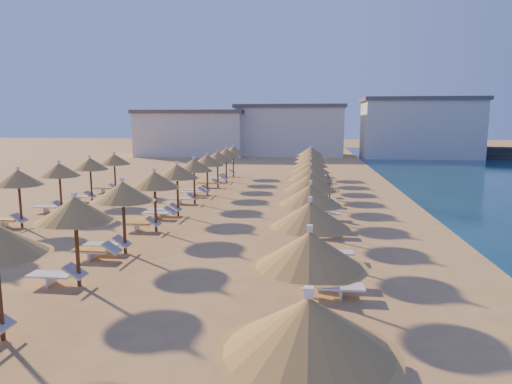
# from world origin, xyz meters

# --- Properties ---
(ground) EXTENTS (220.00, 220.00, 0.00)m
(ground) POSITION_xyz_m (0.00, 0.00, 0.00)
(ground) COLOR tan
(ground) RESTS_ON ground
(jetty) EXTENTS (30.06, 11.26, 1.50)m
(jetty) POSITION_xyz_m (26.99, 45.45, 0.75)
(jetty) COLOR black
(jetty) RESTS_ON ground
(hotel_blocks) EXTENTS (47.22, 10.94, 8.10)m
(hotel_blocks) POSITION_xyz_m (2.94, 46.30, 3.70)
(hotel_blocks) COLOR white
(hotel_blocks) RESTS_ON ground
(parasol_row_east) EXTENTS (2.41, 37.27, 2.88)m
(parasol_row_east) POSITION_xyz_m (3.57, 3.70, 2.31)
(parasol_row_east) COLOR brown
(parasol_row_east) RESTS_ON ground
(parasol_row_west) EXTENTS (2.41, 37.27, 2.88)m
(parasol_row_west) POSITION_xyz_m (-3.32, 3.70, 2.31)
(parasol_row_west) COLOR brown
(parasol_row_west) RESTS_ON ground
(parasol_row_inland) EXTENTS (2.41, 19.84, 2.88)m
(parasol_row_inland) POSITION_xyz_m (-9.84, 1.95, 2.31)
(parasol_row_inland) COLOR brown
(parasol_row_inland) RESTS_ON ground
(loungers) EXTENTS (16.55, 36.34, 0.66)m
(loungers) POSITION_xyz_m (-1.47, 3.40, 0.34)
(loungers) COLOR white
(loungers) RESTS_ON ground
(beachgoer_b) EXTENTS (0.67, 0.85, 1.74)m
(beachgoer_b) POSITION_xyz_m (3.11, 4.75, 0.87)
(beachgoer_b) COLOR tan
(beachgoer_b) RESTS_ON ground
(beachgoer_c) EXTENTS (0.90, 0.94, 1.57)m
(beachgoer_c) POSITION_xyz_m (4.70, 9.86, 0.79)
(beachgoer_c) COLOR tan
(beachgoer_c) RESTS_ON ground
(beachgoer_a) EXTENTS (0.47, 0.66, 1.72)m
(beachgoer_a) POSITION_xyz_m (4.13, 2.23, 0.86)
(beachgoer_a) COLOR tan
(beachgoer_a) RESTS_ON ground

